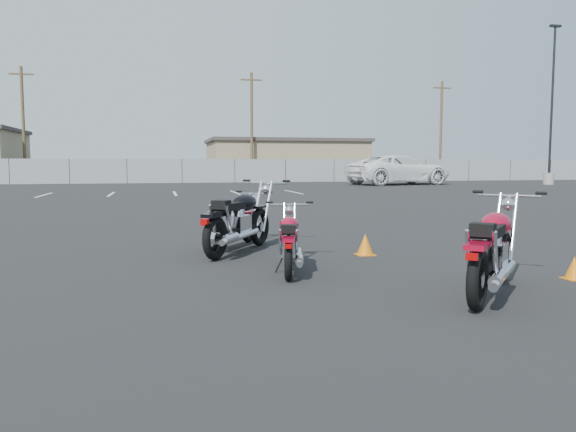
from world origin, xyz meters
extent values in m
plane|color=black|center=(0.00, 0.00, 0.00)|extent=(120.00, 120.00, 0.00)
torus|color=black|center=(-0.17, 2.32, 0.28)|extent=(0.41, 0.51, 0.55)
cylinder|color=silver|center=(-0.17, 2.32, 0.28)|extent=(0.16, 0.17, 0.15)
torus|color=black|center=(-0.95, 1.23, 0.28)|extent=(0.41, 0.51, 0.55)
cylinder|color=silver|center=(-0.95, 1.23, 0.28)|extent=(0.16, 0.17, 0.15)
cube|color=black|center=(-0.56, 1.78, 0.31)|extent=(0.64, 0.84, 0.06)
cube|color=silver|center=(-0.59, 1.74, 0.37)|extent=(0.42, 0.44, 0.28)
cylinder|color=silver|center=(-0.59, 1.74, 0.54)|extent=(0.29, 0.30, 0.24)
ellipsoid|color=maroon|center=(-0.46, 1.91, 0.67)|extent=(0.54, 0.60, 0.24)
cube|color=black|center=(-0.72, 1.55, 0.65)|extent=(0.49, 0.55, 0.09)
cube|color=black|center=(-0.86, 1.36, 0.68)|extent=(0.26, 0.25, 0.11)
cube|color=maroon|center=(-0.96, 1.22, 0.57)|extent=(0.36, 0.41, 0.05)
cube|color=maroon|center=(-0.17, 2.32, 0.57)|extent=(0.28, 0.33, 0.04)
cylinder|color=silver|center=(-0.78, 1.28, 0.51)|extent=(0.14, 0.16, 0.36)
cylinder|color=silver|center=(-0.96, 1.41, 0.51)|extent=(0.14, 0.16, 0.36)
cylinder|color=silver|center=(-0.60, 1.47, 0.26)|extent=(0.66, 0.88, 0.12)
cylinder|color=silver|center=(-0.78, 1.22, 0.28)|extent=(0.28, 0.33, 0.12)
cylinder|color=silver|center=(-0.04, 2.36, 0.57)|extent=(0.25, 0.32, 0.73)
cylinder|color=silver|center=(-0.17, 2.46, 0.57)|extent=(0.25, 0.32, 0.73)
sphere|color=silver|center=(-0.02, 2.53, 0.81)|extent=(0.21, 0.21, 0.15)
cylinder|color=silver|center=(-0.01, 2.55, 0.91)|extent=(0.54, 0.40, 0.03)
cylinder|color=black|center=(0.24, 2.34, 0.94)|extent=(0.11, 0.09, 0.03)
cylinder|color=black|center=(-0.28, 2.72, 0.94)|extent=(0.11, 0.09, 0.03)
cylinder|color=black|center=(-0.72, 1.78, 0.14)|extent=(0.13, 0.10, 0.28)
cube|color=#990505|center=(-1.10, 1.02, 0.51)|extent=(0.11, 0.10, 0.06)
torus|color=black|center=(-0.04, 1.85, 0.34)|extent=(0.49, 0.64, 0.69)
cylinder|color=silver|center=(-0.04, 1.85, 0.34)|extent=(0.20, 0.22, 0.18)
torus|color=black|center=(-0.98, 0.47, 0.34)|extent=(0.49, 0.64, 0.69)
cylinder|color=silver|center=(-0.98, 0.47, 0.34)|extent=(0.20, 0.22, 0.18)
cube|color=black|center=(-0.51, 1.16, 0.39)|extent=(0.77, 1.06, 0.07)
cube|color=silver|center=(-0.54, 1.11, 0.46)|extent=(0.51, 0.54, 0.34)
cylinder|color=silver|center=(-0.54, 1.11, 0.66)|extent=(0.35, 0.37, 0.30)
ellipsoid|color=black|center=(-0.39, 1.33, 0.82)|extent=(0.66, 0.75, 0.29)
cube|color=black|center=(-0.70, 0.88, 0.80)|extent=(0.60, 0.69, 0.11)
cube|color=black|center=(-0.86, 0.64, 0.85)|extent=(0.32, 0.31, 0.14)
cube|color=black|center=(-0.99, 0.46, 0.70)|extent=(0.44, 0.51, 0.06)
cube|color=black|center=(-0.04, 1.85, 0.70)|extent=(0.34, 0.41, 0.05)
cylinder|color=silver|center=(-0.77, 0.54, 0.63)|extent=(0.17, 0.21, 0.45)
cylinder|color=silver|center=(-0.99, 0.69, 0.63)|extent=(0.17, 0.21, 0.45)
cylinder|color=silver|center=(-0.55, 0.77, 0.32)|extent=(0.80, 1.10, 0.15)
cylinder|color=silver|center=(-0.76, 0.47, 0.34)|extent=(0.34, 0.41, 0.15)
cylinder|color=silver|center=(0.12, 1.90, 0.71)|extent=(0.30, 0.41, 0.90)
cylinder|color=silver|center=(-0.05, 2.02, 0.71)|extent=(0.30, 0.41, 0.90)
sphere|color=silver|center=(0.14, 2.11, 1.01)|extent=(0.25, 0.25, 0.18)
cylinder|color=silver|center=(0.15, 2.13, 1.12)|extent=(0.68, 0.48, 0.03)
cylinder|color=black|center=(0.47, 1.89, 1.17)|extent=(0.14, 0.11, 0.04)
cylinder|color=black|center=(-0.19, 2.34, 1.17)|extent=(0.14, 0.11, 0.04)
cylinder|color=black|center=(-0.71, 1.16, 0.17)|extent=(0.16, 0.12, 0.34)
cube|color=#990505|center=(-1.16, 0.21, 0.63)|extent=(0.13, 0.12, 0.07)
torus|color=black|center=(0.08, -0.02, 0.26)|extent=(0.22, 0.54, 0.53)
cylinder|color=silver|center=(0.08, -0.02, 0.26)|extent=(0.12, 0.16, 0.14)
torus|color=black|center=(-0.23, -1.26, 0.26)|extent=(0.22, 0.54, 0.53)
cylinder|color=silver|center=(-0.23, -1.26, 0.26)|extent=(0.12, 0.16, 0.14)
cube|color=black|center=(-0.08, -0.64, 0.30)|extent=(0.31, 0.92, 0.05)
cube|color=silver|center=(-0.09, -0.68, 0.35)|extent=(0.32, 0.38, 0.26)
cylinder|color=silver|center=(-0.09, -0.68, 0.51)|extent=(0.22, 0.26, 0.23)
ellipsoid|color=maroon|center=(-0.04, -0.49, 0.63)|extent=(0.38, 0.56, 0.23)
cube|color=black|center=(-0.14, -0.90, 0.62)|extent=(0.34, 0.52, 0.09)
cube|color=black|center=(-0.19, -1.11, 0.65)|extent=(0.23, 0.20, 0.11)
cube|color=maroon|center=(-0.23, -1.28, 0.54)|extent=(0.24, 0.40, 0.04)
cube|color=maroon|center=(0.08, -0.02, 0.54)|extent=(0.18, 0.32, 0.04)
cylinder|color=silver|center=(-0.09, -1.16, 0.48)|extent=(0.08, 0.17, 0.35)
cylinder|color=silver|center=(-0.30, -1.11, 0.48)|extent=(0.08, 0.17, 0.35)
cylinder|color=silver|center=(0.00, -0.93, 0.25)|extent=(0.31, 0.96, 0.11)
cylinder|color=silver|center=(-0.07, -1.20, 0.26)|extent=(0.18, 0.33, 0.12)
cylinder|color=silver|center=(0.18, 0.06, 0.55)|extent=(0.12, 0.35, 0.69)
cylinder|color=silver|center=(0.02, 0.10, 0.55)|extent=(0.12, 0.35, 0.69)
sphere|color=silver|center=(0.13, 0.22, 0.77)|extent=(0.17, 0.17, 0.14)
cylinder|color=silver|center=(0.14, 0.24, 0.86)|extent=(0.60, 0.17, 0.03)
cylinder|color=black|center=(0.43, 0.15, 0.90)|extent=(0.11, 0.06, 0.03)
cylinder|color=black|center=(-0.16, 0.29, 0.90)|extent=(0.11, 0.06, 0.03)
cylinder|color=black|center=(-0.22, -0.70, 0.13)|extent=(0.14, 0.05, 0.26)
cube|color=#990505|center=(-0.29, -1.50, 0.48)|extent=(0.10, 0.07, 0.05)
torus|color=black|center=(2.38, -1.93, 0.33)|extent=(0.53, 0.57, 0.66)
cylinder|color=silver|center=(2.38, -1.93, 0.33)|extent=(0.20, 0.20, 0.18)
torus|color=black|center=(1.30, -3.10, 0.33)|extent=(0.53, 0.57, 0.66)
cylinder|color=silver|center=(1.30, -3.10, 0.33)|extent=(0.20, 0.20, 0.18)
cube|color=black|center=(1.84, -2.52, 0.37)|extent=(0.86, 0.92, 0.07)
cube|color=silver|center=(1.80, -2.56, 0.44)|extent=(0.51, 0.51, 0.33)
cylinder|color=silver|center=(1.80, -2.56, 0.64)|extent=(0.35, 0.35, 0.29)
ellipsoid|color=maroon|center=(1.97, -2.37, 0.79)|extent=(0.68, 0.70, 0.28)
cube|color=black|center=(1.62, -2.76, 0.77)|extent=(0.62, 0.64, 0.11)
cube|color=black|center=(1.43, -2.96, 0.81)|extent=(0.31, 0.31, 0.13)
cube|color=maroon|center=(1.29, -3.12, 0.67)|extent=(0.46, 0.47, 0.05)
cube|color=maroon|center=(2.38, -1.93, 0.67)|extent=(0.36, 0.37, 0.04)
cylinder|color=silver|center=(1.51, -3.07, 0.60)|extent=(0.18, 0.19, 0.43)
cylinder|color=silver|center=(1.32, -2.89, 0.60)|extent=(0.18, 0.19, 0.43)
cylinder|color=silver|center=(1.75, -2.88, 0.31)|extent=(0.89, 0.96, 0.14)
cylinder|color=silver|center=(1.51, -3.14, 0.33)|extent=(0.36, 0.37, 0.14)
cylinder|color=silver|center=(2.54, -1.90, 0.68)|extent=(0.33, 0.35, 0.86)
cylinder|color=silver|center=(2.39, -1.77, 0.68)|extent=(0.33, 0.35, 0.86)
sphere|color=silver|center=(2.59, -1.71, 0.96)|extent=(0.25, 0.25, 0.18)
cylinder|color=silver|center=(2.60, -1.69, 1.07)|extent=(0.59, 0.54, 0.03)
cylinder|color=black|center=(2.87, -1.97, 1.12)|extent=(0.12, 0.12, 0.04)
cylinder|color=black|center=(2.30, -1.45, 1.12)|extent=(0.12, 0.12, 0.04)
cylinder|color=black|center=(1.65, -2.49, 0.16)|extent=(0.14, 0.14, 0.33)
cube|color=#990505|center=(1.09, -3.33, 0.60)|extent=(0.13, 0.12, 0.07)
cone|color=orange|center=(1.45, 0.43, 0.18)|extent=(0.27, 0.27, 0.34)
cube|color=orange|center=(1.45, 0.43, 0.01)|extent=(0.29, 0.29, 0.01)
cone|color=orange|center=(3.39, -1.98, 0.15)|extent=(0.23, 0.23, 0.29)
cube|color=orange|center=(3.39, -1.98, 0.00)|extent=(0.25, 0.25, 0.01)
cylinder|color=gray|center=(24.68, 25.80, 0.40)|extent=(0.70, 0.70, 0.80)
cylinder|color=black|center=(24.68, 25.80, 5.73)|extent=(0.16, 0.16, 9.87)
cube|color=black|center=(24.68, 25.80, 10.74)|extent=(0.80, 0.25, 0.15)
cube|color=gray|center=(0.00, 35.00, 0.90)|extent=(80.00, 0.04, 1.80)
cylinder|color=black|center=(-12.00, 35.00, 0.90)|extent=(0.06, 0.06, 1.80)
cylinder|color=black|center=(-8.00, 35.00, 0.90)|extent=(0.06, 0.06, 1.80)
cylinder|color=black|center=(-4.00, 35.00, 0.90)|extent=(0.06, 0.06, 1.80)
cylinder|color=black|center=(0.00, 35.00, 0.90)|extent=(0.06, 0.06, 1.80)
cylinder|color=black|center=(4.00, 35.00, 0.90)|extent=(0.06, 0.06, 1.80)
cylinder|color=black|center=(8.00, 35.00, 0.90)|extent=(0.06, 0.06, 1.80)
cylinder|color=black|center=(12.00, 35.00, 0.90)|extent=(0.06, 0.06, 1.80)
cylinder|color=black|center=(16.00, 35.00, 0.90)|extent=(0.06, 0.06, 1.80)
cylinder|color=black|center=(20.00, 35.00, 0.90)|extent=(0.06, 0.06, 1.80)
cylinder|color=black|center=(24.00, 35.00, 0.90)|extent=(0.06, 0.06, 1.80)
cylinder|color=black|center=(28.00, 35.00, 0.90)|extent=(0.06, 0.06, 1.80)
cylinder|color=black|center=(32.00, 35.00, 0.90)|extent=(0.06, 0.06, 1.80)
cube|color=#92815E|center=(10.00, 44.00, 1.70)|extent=(14.00, 9.00, 3.40)
cube|color=#433938|center=(10.00, 44.00, 3.55)|extent=(14.40, 9.40, 0.30)
cylinder|color=#4E3A24|center=(-12.00, 40.00, 4.50)|extent=(0.24, 0.24, 9.00)
cube|color=#4E3A24|center=(-12.00, 40.00, 8.40)|extent=(1.80, 0.12, 0.12)
cylinder|color=#4E3A24|center=(6.00, 39.00, 4.50)|extent=(0.24, 0.24, 9.00)
cube|color=#4E3A24|center=(6.00, 39.00, 8.40)|extent=(1.80, 0.12, 0.12)
cylinder|color=#4E3A24|center=(24.00, 40.00, 4.50)|extent=(0.24, 0.24, 9.00)
cube|color=#4E3A24|center=(24.00, 40.00, 8.40)|extent=(1.80, 0.12, 0.12)
cube|color=silver|center=(-7.00, 20.00, 0.00)|extent=(0.12, 4.00, 0.01)
cube|color=silver|center=(-4.00, 20.00, 0.00)|extent=(0.12, 4.00, 0.01)
cube|color=silver|center=(-1.00, 20.00, 0.00)|extent=(0.12, 4.00, 0.01)
cube|color=silver|center=(2.00, 20.00, 0.00)|extent=(0.12, 4.00, 0.01)
cube|color=silver|center=(5.00, 20.00, 0.00)|extent=(0.12, 4.00, 0.01)
imported|color=white|center=(14.50, 28.11, 1.60)|extent=(4.97, 8.93, 3.20)
camera|label=1|loc=(-1.82, -8.09, 1.50)|focal=35.00mm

